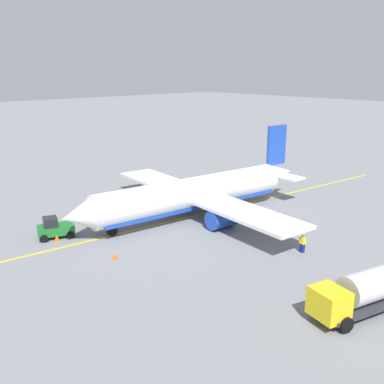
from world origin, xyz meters
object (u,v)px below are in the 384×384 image
at_px(refueling_worker, 302,244).
at_px(safety_cone_nose, 115,256).
at_px(pushback_tug, 55,228).
at_px(fuel_tanker, 375,287).
at_px(safety_cone_wingtip, 57,238).
at_px(airplane, 195,194).

relative_size(refueling_worker, safety_cone_nose, 2.87).
height_order(pushback_tug, safety_cone_nose, pushback_tug).
height_order(fuel_tanker, safety_cone_wingtip, fuel_tanker).
bearing_deg(fuel_tanker, safety_cone_nose, -66.09).
bearing_deg(fuel_tanker, refueling_worker, -118.34).
bearing_deg(pushback_tug, safety_cone_nose, 99.73).
height_order(safety_cone_nose, safety_cone_wingtip, safety_cone_wingtip).
bearing_deg(pushback_tug, fuel_tanker, 109.84).
xyz_separation_m(safety_cone_nose, safety_cone_wingtip, (1.82, -7.79, 0.01)).
bearing_deg(safety_cone_nose, airplane, -163.82).
height_order(airplane, safety_cone_nose, airplane).
relative_size(pushback_tug, safety_cone_wingtip, 6.55).
relative_size(fuel_tanker, safety_cone_wingtip, 18.18).
bearing_deg(airplane, fuel_tanker, 78.31).
bearing_deg(safety_cone_wingtip, refueling_worker, 130.52).
bearing_deg(refueling_worker, safety_cone_nose, -37.45).
bearing_deg(pushback_tug, safety_cone_wingtip, 72.04).
xyz_separation_m(refueling_worker, safety_cone_nose, (13.99, -10.72, -0.52)).
bearing_deg(airplane, pushback_tug, -17.06).
bearing_deg(fuel_tanker, safety_cone_wingtip, -68.95).
bearing_deg(airplane, safety_cone_nose, 16.18).
distance_m(fuel_tanker, pushback_tug, 30.72).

